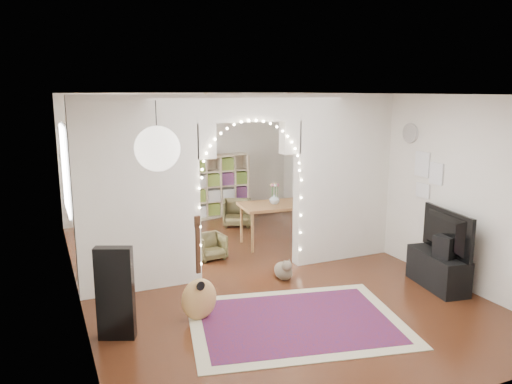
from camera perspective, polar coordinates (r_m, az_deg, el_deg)
name	(u,v)px	position (r m, az deg, el deg)	size (l,w,h in m)	color
floor	(249,271)	(7.83, -0.75, -9.04)	(7.50, 7.50, 0.00)	black
ceiling	(249,94)	(7.33, -0.81, 11.14)	(5.00, 7.50, 0.02)	white
wall_back	(181,156)	(10.97, -8.52, 4.08)	(5.00, 0.02, 2.70)	silver
wall_front	(428,264)	(4.38, 19.07, -7.80)	(5.00, 0.02, 2.70)	silver
wall_left	(72,200)	(6.89, -20.27, -0.91)	(0.02, 7.50, 2.70)	silver
wall_right	(385,175)	(8.73, 14.49, 1.94)	(0.02, 7.50, 2.70)	silver
divider_wall	(249,181)	(7.45, -0.78, 1.28)	(5.00, 0.20, 2.70)	silver
fairy_lights	(253,174)	(7.31, -0.39, 2.08)	(1.64, 0.04, 1.60)	#FFEABF
window	(65,169)	(8.64, -20.97, 2.45)	(0.04, 1.20, 1.40)	white
wall_clock	(411,133)	(8.17, 17.26, 6.46)	(0.31, 0.31, 0.03)	white
picture_frames	(426,175)	(7.95, 18.88, 1.86)	(0.02, 0.50, 0.70)	white
paper_lantern	(157,149)	(4.48, -11.21, 4.88)	(0.40, 0.40, 0.40)	white
ceiling_fan	(206,110)	(9.21, -5.76, 9.30)	(1.10, 1.10, 0.30)	gold
area_rug	(296,321)	(6.25, 4.60, -14.53)	(2.54, 1.90, 0.02)	maroon
guitar_case	(115,294)	(5.87, -15.79, -11.11)	(0.41, 0.14, 1.07)	black
acoustic_guitar	(199,282)	(6.14, -6.56, -10.23)	(0.47, 0.29, 1.11)	tan
tabby_cat	(284,270)	(7.45, 3.18, -8.91)	(0.29, 0.56, 0.37)	brown
floor_speaker	(446,263)	(7.47, 20.88, -7.63)	(0.36, 0.33, 0.80)	black
media_console	(438,270)	(7.61, 20.06, -8.39)	(0.40, 1.00, 0.50)	black
tv	(441,232)	(7.44, 20.35, -4.33)	(1.07, 0.14, 0.62)	black
bookcase	(219,186)	(11.06, -4.22, 0.74)	(1.33, 0.34, 1.37)	beige
dining_table	(274,208)	(8.95, 2.12, -1.83)	(1.27, 0.90, 0.76)	brown
flower_vase	(274,199)	(8.91, 2.12, -0.78)	(0.18, 0.18, 0.19)	white
dining_chair_left	(210,247)	(8.35, -5.27, -6.22)	(0.45, 0.46, 0.42)	brown
dining_chair_right	(237,213)	(10.32, -2.17, -2.38)	(0.58, 0.59, 0.54)	brown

